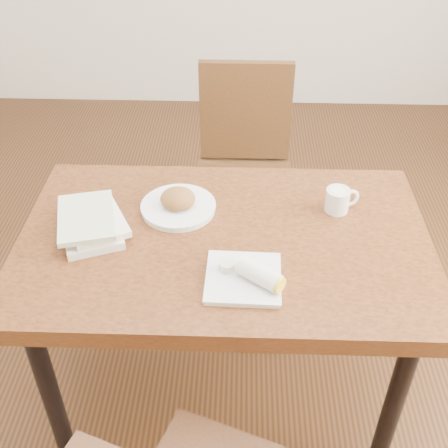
{
  "coord_description": "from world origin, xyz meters",
  "views": [
    {
      "loc": [
        0.05,
        -1.34,
        1.85
      ],
      "look_at": [
        0.0,
        0.0,
        0.8
      ],
      "focal_mm": 45.0,
      "sensor_mm": 36.0,
      "label": 1
    }
  ],
  "objects_px": {
    "plate_burrito": "(248,277)",
    "book_stack": "(91,222)",
    "table": "(224,257)",
    "plate_scone": "(178,204)",
    "coffee_mug": "(338,199)",
    "chair_far": "(244,160)"
  },
  "relations": [
    {
      "from": "table",
      "to": "book_stack",
      "type": "relative_size",
      "value": 4.21
    },
    {
      "from": "table",
      "to": "chair_far",
      "type": "distance_m",
      "value": 0.79
    },
    {
      "from": "table",
      "to": "coffee_mug",
      "type": "distance_m",
      "value": 0.42
    },
    {
      "from": "book_stack",
      "to": "table",
      "type": "bearing_deg",
      "value": -2.19
    },
    {
      "from": "coffee_mug",
      "to": "plate_burrito",
      "type": "distance_m",
      "value": 0.46
    },
    {
      "from": "chair_far",
      "to": "plate_scone",
      "type": "xyz_separation_m",
      "value": [
        -0.22,
        -0.65,
        0.23
      ]
    },
    {
      "from": "chair_far",
      "to": "coffee_mug",
      "type": "relative_size",
      "value": 8.35
    },
    {
      "from": "table",
      "to": "coffee_mug",
      "type": "height_order",
      "value": "coffee_mug"
    },
    {
      "from": "table",
      "to": "coffee_mug",
      "type": "relative_size",
      "value": 11.15
    },
    {
      "from": "plate_burrito",
      "to": "book_stack",
      "type": "relative_size",
      "value": 0.74
    },
    {
      "from": "table",
      "to": "chair_far",
      "type": "relative_size",
      "value": 1.33
    },
    {
      "from": "chair_far",
      "to": "coffee_mug",
      "type": "height_order",
      "value": "chair_far"
    },
    {
      "from": "plate_burrito",
      "to": "book_stack",
      "type": "bearing_deg",
      "value": 156.21
    },
    {
      "from": "plate_scone",
      "to": "book_stack",
      "type": "relative_size",
      "value": 0.81
    },
    {
      "from": "table",
      "to": "plate_scone",
      "type": "height_order",
      "value": "plate_scone"
    },
    {
      "from": "plate_burrito",
      "to": "plate_scone",
      "type": "bearing_deg",
      "value": 124.54
    },
    {
      "from": "coffee_mug",
      "to": "book_stack",
      "type": "bearing_deg",
      "value": -170.03
    },
    {
      "from": "chair_far",
      "to": "plate_burrito",
      "type": "bearing_deg",
      "value": -89.31
    },
    {
      "from": "plate_scone",
      "to": "table",
      "type": "bearing_deg",
      "value": -40.74
    },
    {
      "from": "coffee_mug",
      "to": "book_stack",
      "type": "height_order",
      "value": "coffee_mug"
    },
    {
      "from": "coffee_mug",
      "to": "table",
      "type": "bearing_deg",
      "value": -157.34
    },
    {
      "from": "chair_far",
      "to": "book_stack",
      "type": "relative_size",
      "value": 3.15
    }
  ]
}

